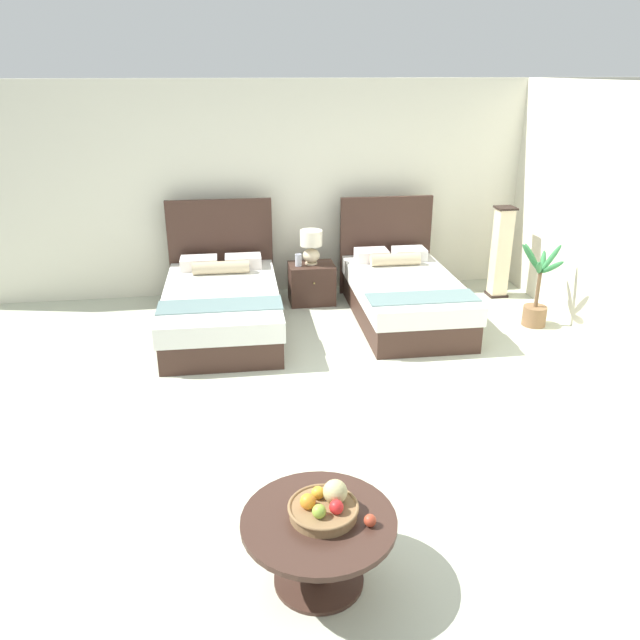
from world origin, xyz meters
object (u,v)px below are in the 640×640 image
bed_near_window (222,304)px  potted_palm (536,298)px  fruit_bowl (325,506)px  coffee_table (319,535)px  table_lamp (311,245)px  vase (298,260)px  nightstand (312,283)px  bed_near_corner (403,294)px  loose_apple (370,520)px  floor_lamp_corner (501,252)px

bed_near_window → potted_palm: bearing=-7.6°
fruit_bowl → coffee_table: bearing=-145.7°
bed_near_window → fruit_bowl: 3.94m
table_lamp → potted_palm: size_ratio=0.43×
vase → potted_palm: 2.83m
coffee_table → table_lamp: bearing=82.3°
nightstand → table_lamp: bearing=90.0°
coffee_table → bed_near_corner: bearing=67.7°
fruit_bowl → potted_palm: 4.56m
fruit_bowl → loose_apple: 0.26m
loose_apple → bed_near_corner: bearing=71.5°
vase → potted_palm: size_ratio=0.15×
coffee_table → loose_apple: size_ratio=12.55×
bed_near_corner → nightstand: (-0.99, 0.69, -0.05)m
bed_near_window → coffee_table: (0.50, -3.92, 0.04)m
fruit_bowl → bed_near_corner: bearing=68.0°
bed_near_corner → potted_palm: bearing=-18.0°
vase → coffee_table: (-0.45, -4.56, -0.25)m
table_lamp → bed_near_corner: bearing=-35.5°
bed_near_window → fruit_bowl: bearing=-82.2°
vase → potted_palm: bearing=-23.2°
nightstand → vase: size_ratio=3.69×
fruit_bowl → potted_palm: size_ratio=0.40×
vase → coffee_table: 4.59m
fruit_bowl → vase: bearing=84.7°
coffee_table → bed_near_window: bearing=97.2°
fruit_bowl → floor_lamp_corner: bearing=56.0°
vase → fruit_bowl: (-0.42, -4.53, -0.07)m
vase → loose_apple: size_ratio=2.18×
bed_near_corner → floor_lamp_corner: bed_near_corner is taller
vase → fruit_bowl: bearing=-95.3°
nightstand → vase: (-0.17, -0.04, 0.32)m
bed_near_window → fruit_bowl: bed_near_window is taller
bed_near_window → floor_lamp_corner: bearing=8.9°
coffee_table → potted_palm: size_ratio=0.89×
loose_apple → vase: bearing=87.7°
table_lamp → floor_lamp_corner: bearing=-3.5°
bed_near_corner → table_lamp: bearing=144.5°
loose_apple → floor_lamp_corner: 5.35m
vase → table_lamp: bearing=19.7°
nightstand → vase: 0.37m
loose_apple → nightstand: bearing=85.7°
table_lamp → fruit_bowl: (-0.58, -4.59, -0.24)m
bed_near_corner → bed_near_window: bearing=179.9°
vase → coffee_table: vase is taller
floor_lamp_corner → nightstand: bearing=177.0°
potted_palm → table_lamp: bearing=154.2°
floor_lamp_corner → potted_palm: floor_lamp_corner is taller
fruit_bowl → loose_apple: fruit_bowl is taller
table_lamp → nightstand: bearing=-90.0°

